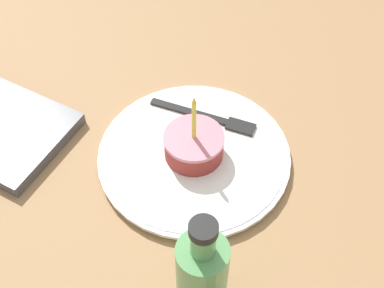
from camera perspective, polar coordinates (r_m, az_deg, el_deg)
ground_plane at (r=0.83m, az=-0.14°, el=-3.01°), size 2.40×2.40×0.04m
plate at (r=0.81m, az=-0.00°, el=-1.18°), size 0.29×0.29×0.02m
cake_slice at (r=0.79m, az=-0.02°, el=-0.01°), size 0.09×0.09×0.12m
fork at (r=0.85m, az=1.90°, el=2.82°), size 0.18×0.04×0.00m
bottle at (r=0.63m, az=1.06°, el=-13.91°), size 0.06×0.06×0.19m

